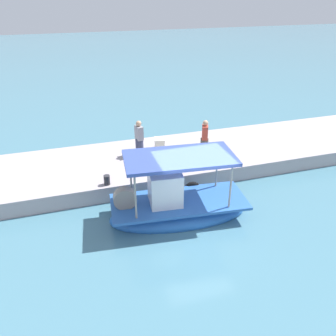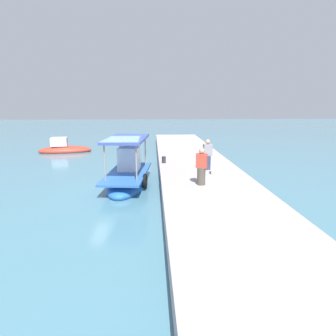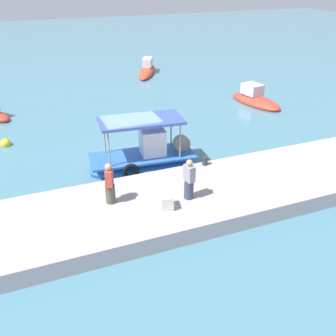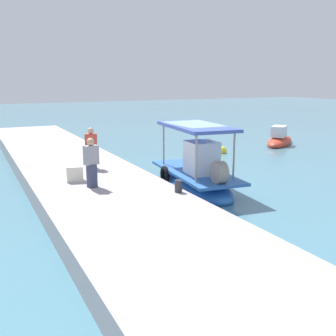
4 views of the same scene
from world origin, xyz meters
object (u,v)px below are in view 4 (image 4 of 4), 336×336
at_px(mooring_bollard, 178,186).
at_px(fisherman_near_bollard, 91,150).
at_px(fisherman_by_crate, 91,165).
at_px(moored_boat_far, 279,141).
at_px(cargo_crate, 75,174).
at_px(marker_buoy, 222,151).
at_px(main_fishing_boat, 196,177).

bearing_deg(mooring_bollard, fisherman_near_bollard, -162.73).
distance_m(fisherman_near_bollard, fisherman_by_crate, 2.96).
bearing_deg(moored_boat_far, fisherman_by_crate, -62.90).
xyz_separation_m(mooring_bollard, cargo_crate, (-2.87, -2.58, 0.07)).
bearing_deg(mooring_bollard, cargo_crate, -138.09).
bearing_deg(marker_buoy, mooring_bollard, -40.97).
distance_m(fisherman_near_bollard, moored_boat_far, 14.58).
xyz_separation_m(fisherman_by_crate, marker_buoy, (-6.46, 9.46, -1.31)).
xyz_separation_m(fisherman_near_bollard, marker_buoy, (-3.61, 8.66, -1.31)).
bearing_deg(fisherman_by_crate, moored_boat_far, 117.10).
bearing_deg(fisherman_near_bollard, cargo_crate, -31.90).
relative_size(cargo_crate, marker_buoy, 1.03).
relative_size(fisherman_near_bollard, moored_boat_far, 0.40).
relative_size(mooring_bollard, moored_boat_far, 0.10).
relative_size(main_fishing_boat, marker_buoy, 9.67).
relative_size(fisherman_by_crate, moored_boat_far, 0.40).
height_order(fisherman_near_bollard, mooring_bollard, fisherman_near_bollard).
bearing_deg(main_fishing_boat, fisherman_by_crate, -84.96).
height_order(mooring_bollard, moored_boat_far, moored_boat_far).
height_order(fisherman_near_bollard, moored_boat_far, fisherman_near_bollard).
distance_m(fisherman_by_crate, mooring_bollard, 2.96).
relative_size(fisherman_near_bollard, mooring_bollard, 4.19).
height_order(fisherman_by_crate, cargo_crate, fisherman_by_crate).
relative_size(cargo_crate, moored_boat_far, 0.14).
xyz_separation_m(main_fishing_boat, marker_buoy, (-6.09, 5.26, -0.36)).
bearing_deg(fisherman_near_bollard, mooring_bollard, 17.27).
bearing_deg(main_fishing_boat, fisherman_near_bollard, -126.04).
height_order(mooring_bollard, marker_buoy, mooring_bollard).
bearing_deg(fisherman_by_crate, main_fishing_boat, 95.04).
bearing_deg(fisherman_near_bollard, marker_buoy, 112.66).
relative_size(mooring_bollard, cargo_crate, 0.69).
distance_m(main_fishing_boat, cargo_crate, 4.60).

